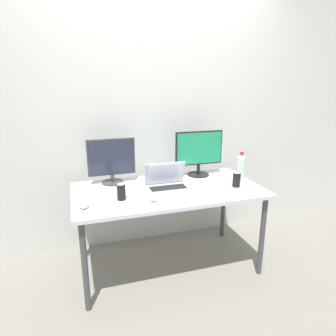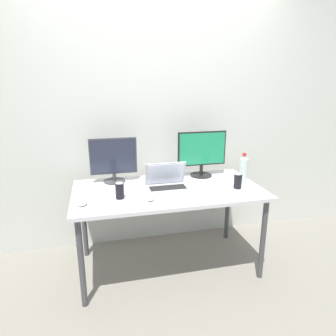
% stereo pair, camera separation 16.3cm
% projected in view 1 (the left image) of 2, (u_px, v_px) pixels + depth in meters
% --- Properties ---
extents(ground_plane, '(16.00, 16.00, 0.00)m').
position_uv_depth(ground_plane, '(168.00, 265.00, 2.72)').
color(ground_plane, gray).
extents(wall_back, '(7.00, 0.08, 2.60)m').
position_uv_depth(wall_back, '(150.00, 114.00, 2.90)').
color(wall_back, silver).
rests_on(wall_back, ground).
extents(work_desk, '(1.56, 0.81, 0.74)m').
position_uv_depth(work_desk, '(168.00, 195.00, 2.53)').
color(work_desk, '#424247').
rests_on(work_desk, ground).
extents(monitor_left, '(0.41, 0.19, 0.40)m').
position_uv_depth(monitor_left, '(112.00, 160.00, 2.59)').
color(monitor_left, '#38383D').
rests_on(monitor_left, work_desk).
extents(monitor_center, '(0.46, 0.20, 0.42)m').
position_uv_depth(monitor_center, '(199.00, 152.00, 2.80)').
color(monitor_center, black).
rests_on(monitor_center, work_desk).
extents(laptop_silver, '(0.34, 0.21, 0.22)m').
position_uv_depth(laptop_silver, '(167.00, 183.00, 2.50)').
color(laptop_silver, '#B7B7BC').
rests_on(laptop_silver, work_desk).
extents(keyboard_main, '(0.43, 0.15, 0.02)m').
position_uv_depth(keyboard_main, '(204.00, 193.00, 2.38)').
color(keyboard_main, white).
rests_on(keyboard_main, work_desk).
extents(mouse_by_keyboard, '(0.08, 0.12, 0.03)m').
position_uv_depth(mouse_by_keyboard, '(153.00, 198.00, 2.26)').
color(mouse_by_keyboard, silver).
rests_on(mouse_by_keyboard, work_desk).
extents(mouse_by_laptop, '(0.09, 0.11, 0.03)m').
position_uv_depth(mouse_by_laptop, '(84.00, 205.00, 2.13)').
color(mouse_by_laptop, silver).
rests_on(mouse_by_laptop, work_desk).
extents(water_bottle, '(0.08, 0.08, 0.27)m').
position_uv_depth(water_bottle, '(241.00, 168.00, 2.65)').
color(water_bottle, silver).
rests_on(water_bottle, work_desk).
extents(soda_can_near_keyboard, '(0.07, 0.07, 0.13)m').
position_uv_depth(soda_can_near_keyboard, '(121.00, 192.00, 2.26)').
color(soda_can_near_keyboard, black).
rests_on(soda_can_near_keyboard, work_desk).
extents(soda_can_by_laptop, '(0.07, 0.07, 0.13)m').
position_uv_depth(soda_can_by_laptop, '(236.00, 180.00, 2.54)').
color(soda_can_by_laptop, black).
rests_on(soda_can_by_laptop, work_desk).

